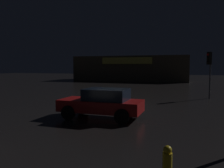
{
  "coord_description": "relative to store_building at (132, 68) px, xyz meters",
  "views": [
    {
      "loc": [
        4.95,
        -14.3,
        2.71
      ],
      "look_at": [
        -0.62,
        2.31,
        1.35
      ],
      "focal_mm": 37.03,
      "sensor_mm": 36.0,
      "label": 1
    }
  ],
  "objects": [
    {
      "name": "car_near",
      "position": [
        6.11,
        -31.66,
        -1.46
      ],
      "size": [
        4.32,
        2.03,
        1.55
      ],
      "color": "#A51414",
      "rests_on": "ground"
    },
    {
      "name": "store_building",
      "position": [
        0.0,
        0.0,
        0.0
      ],
      "size": [
        20.8,
        7.85,
        4.52
      ],
      "color": "brown",
      "rests_on": "ground"
    },
    {
      "name": "traffic_signal_opposite",
      "position": [
        11.92,
        -22.08,
        0.62
      ],
      "size": [
        0.42,
        0.42,
        3.87
      ],
      "color": "#595B60",
      "rests_on": "ground"
    },
    {
      "name": "ground_plane",
      "position": [
        5.42,
        -28.48,
        -2.27
      ],
      "size": [
        120.0,
        120.0,
        0.0
      ],
      "primitive_type": "plane",
      "color": "black"
    },
    {
      "name": "fire_hydrant",
      "position": [
        9.94,
        -37.55,
        -1.82
      ],
      "size": [
        0.22,
        0.22,
        0.91
      ],
      "color": "gold",
      "rests_on": "ground"
    }
  ]
}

